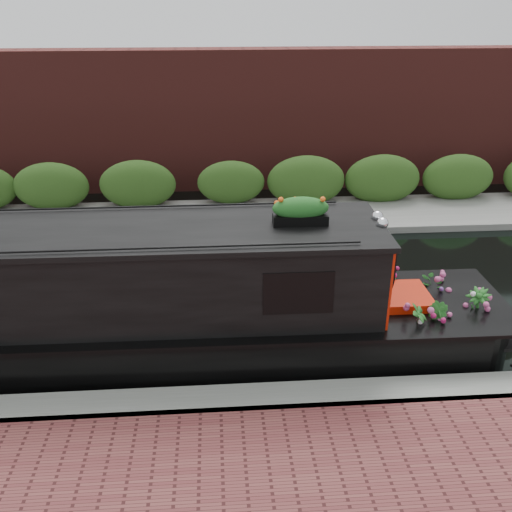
{
  "coord_description": "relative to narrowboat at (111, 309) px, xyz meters",
  "views": [
    {
      "loc": [
        -0.26,
        -9.73,
        5.4
      ],
      "look_at": [
        0.42,
        -0.6,
        1.17
      ],
      "focal_mm": 40.0,
      "sensor_mm": 36.0,
      "label": 1
    }
  ],
  "objects": [
    {
      "name": "far_brick_wall",
      "position": [
        1.97,
        8.95,
        -0.85
      ],
      "size": [
        40.0,
        1.0,
        8.0
      ],
      "primitive_type": "cube",
      "color": "#57211D",
      "rests_on": "ground"
    },
    {
      "name": "ground",
      "position": [
        1.97,
        1.75,
        -0.85
      ],
      "size": [
        80.0,
        80.0,
        0.0
      ],
      "primitive_type": "plane",
      "color": "black",
      "rests_on": "ground"
    },
    {
      "name": "narrowboat",
      "position": [
        0.0,
        0.0,
        0.0
      ],
      "size": [
        12.23,
        2.25,
        2.87
      ],
      "rotation": [
        0.0,
        0.0,
        -0.01
      ],
      "color": "black",
      "rests_on": "ground"
    },
    {
      "name": "far_bank_path",
      "position": [
        1.97,
        5.95,
        -0.85
      ],
      "size": [
        40.0,
        2.4,
        0.34
      ],
      "primitive_type": "cube",
      "color": "gray",
      "rests_on": "ground"
    },
    {
      "name": "rope_fender",
      "position": [
        6.59,
        0.0,
        -0.69
      ],
      "size": [
        0.33,
        0.37,
        0.33
      ],
      "primitive_type": "cylinder",
      "rotation": [
        1.57,
        0.0,
        0.0
      ],
      "color": "brown",
      "rests_on": "ground"
    },
    {
      "name": "far_hedge",
      "position": [
        1.97,
        6.85,
        -0.85
      ],
      "size": [
        40.0,
        1.1,
        2.8
      ],
      "primitive_type": "cube",
      "color": "#2E541C",
      "rests_on": "ground"
    },
    {
      "name": "near_bank_coping",
      "position": [
        1.97,
        -1.55,
        -0.85
      ],
      "size": [
        40.0,
        0.6,
        0.5
      ],
      "primitive_type": "cube",
      "color": "gray",
      "rests_on": "ground"
    }
  ]
}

